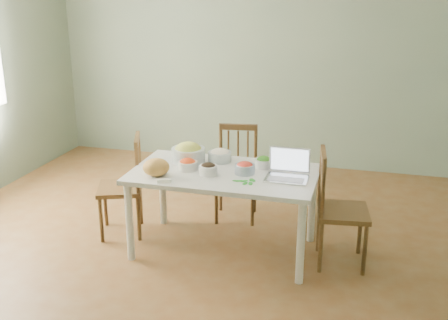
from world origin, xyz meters
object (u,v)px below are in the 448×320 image
(chair_right, at_px, (343,209))
(bowl_squash, at_px, (188,153))
(chair_left, at_px, (120,186))
(bread_boule, at_px, (156,167))
(laptop, at_px, (287,166))
(chair_far, at_px, (236,174))
(dining_table, at_px, (224,212))

(chair_right, xyz_separation_m, bowl_squash, (-1.31, 0.12, 0.31))
(chair_left, height_order, bread_boule, chair_left)
(chair_left, height_order, chair_right, chair_right)
(bread_boule, xyz_separation_m, laptop, (1.00, 0.18, 0.05))
(chair_far, xyz_separation_m, laptop, (0.57, -0.70, 0.37))
(chair_far, height_order, chair_right, chair_right)
(chair_far, distance_m, chair_left, 1.07)
(bowl_squash, bearing_deg, bread_boule, -109.24)
(chair_right, height_order, bowl_squash, chair_right)
(laptop, bearing_deg, chair_far, 129.49)
(laptop, bearing_deg, dining_table, 175.02)
(chair_far, height_order, chair_left, chair_left)
(chair_far, bearing_deg, chair_left, -155.89)
(dining_table, bearing_deg, bread_boule, -155.74)
(chair_left, relative_size, bread_boule, 4.24)
(chair_far, relative_size, bread_boule, 4.18)
(dining_table, xyz_separation_m, chair_left, (-0.97, 0.07, 0.10))
(dining_table, relative_size, bowl_squash, 5.25)
(chair_left, height_order, bowl_squash, chair_left)
(dining_table, distance_m, chair_far, 0.66)
(bread_boule, distance_m, laptop, 1.02)
(laptop, bearing_deg, bread_boule, -169.99)
(chair_far, relative_size, chair_right, 0.95)
(chair_right, xyz_separation_m, bread_boule, (-1.44, -0.26, 0.30))
(bowl_squash, bearing_deg, chair_far, 58.91)
(chair_left, distance_m, laptop, 1.53)
(bread_boule, bearing_deg, chair_right, 10.25)
(chair_far, bearing_deg, bowl_squash, -129.60)
(chair_far, distance_m, bread_boule, 1.03)
(chair_left, xyz_separation_m, laptop, (1.48, -0.12, 0.36))
(dining_table, bearing_deg, bowl_squash, 155.39)
(bread_boule, relative_size, bowl_squash, 0.74)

